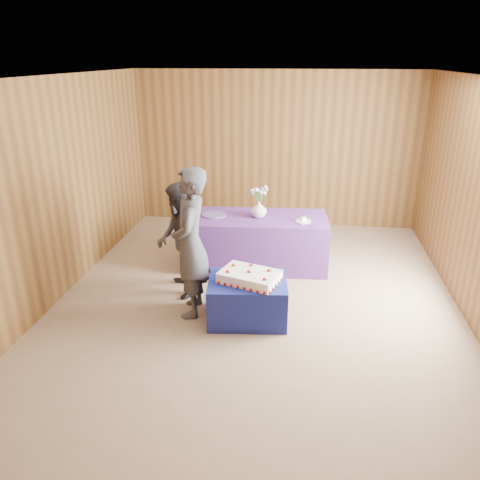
% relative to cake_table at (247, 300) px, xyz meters
% --- Properties ---
extents(ground, '(6.00, 6.00, 0.00)m').
position_rel_cake_table_xyz_m(ground, '(0.06, 0.48, -0.25)').
color(ground, gray).
rests_on(ground, ground).
extents(room_shell, '(5.04, 6.04, 2.72)m').
position_rel_cake_table_xyz_m(room_shell, '(0.06, 0.48, 1.55)').
color(room_shell, brown).
rests_on(room_shell, ground).
extents(cake_table, '(0.97, 0.80, 0.50)m').
position_rel_cake_table_xyz_m(cake_table, '(0.00, 0.00, 0.00)').
color(cake_table, '#1A1D92').
rests_on(cake_table, ground).
extents(serving_table, '(2.06, 1.03, 0.75)m').
position_rel_cake_table_xyz_m(serving_table, '(-0.05, 1.54, 0.12)').
color(serving_table, '#5F2E7F').
rests_on(serving_table, ground).
extents(sheet_cake, '(0.78, 0.65, 0.16)m').
position_rel_cake_table_xyz_m(sheet_cake, '(0.02, -0.02, 0.31)').
color(sheet_cake, white).
rests_on(sheet_cake, cake_table).
extents(vase, '(0.29, 0.29, 0.24)m').
position_rel_cake_table_xyz_m(vase, '(-0.03, 1.54, 0.62)').
color(vase, silver).
rests_on(vase, serving_table).
extents(flower_spray, '(0.26, 0.25, 0.20)m').
position_rel_cake_table_xyz_m(flower_spray, '(-0.03, 1.54, 0.90)').
color(flower_spray, '#2C6E31').
rests_on(flower_spray, vase).
extents(platter, '(0.38, 0.38, 0.02)m').
position_rel_cake_table_xyz_m(platter, '(-0.68, 1.52, 0.51)').
color(platter, '#5B4E9D').
rests_on(platter, serving_table).
extents(plate, '(0.26, 0.26, 0.01)m').
position_rel_cake_table_xyz_m(plate, '(0.60, 1.43, 0.51)').
color(plate, silver).
rests_on(plate, serving_table).
extents(cake_slice, '(0.08, 0.08, 0.08)m').
position_rel_cake_table_xyz_m(cake_slice, '(0.60, 1.43, 0.54)').
color(cake_slice, white).
rests_on(cake_slice, plate).
extents(knife, '(0.26, 0.09, 0.00)m').
position_rel_cake_table_xyz_m(knife, '(0.63, 1.27, 0.50)').
color(knife, '#B2B2B6').
rests_on(knife, serving_table).
extents(guest_left, '(0.50, 0.70, 1.78)m').
position_rel_cake_table_xyz_m(guest_left, '(-0.67, 0.07, 0.64)').
color(guest_left, '#3A3A44').
rests_on(guest_left, ground).
extents(guest_right, '(0.79, 0.88, 1.48)m').
position_rel_cake_table_xyz_m(guest_right, '(-0.92, 0.51, 0.49)').
color(guest_right, '#2F2E38').
rests_on(guest_right, ground).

